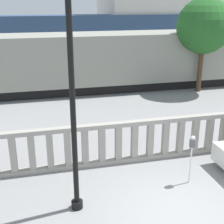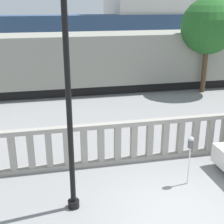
# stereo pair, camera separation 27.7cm
# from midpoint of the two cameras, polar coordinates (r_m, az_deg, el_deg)

# --- Properties ---
(ground_plane) EXTENTS (160.00, 160.00, 0.00)m
(ground_plane) POSITION_cam_midpoint_polar(r_m,az_deg,el_deg) (8.44, 11.20, -17.70)
(ground_plane) COLOR gray
(balustrade) EXTENTS (12.18, 0.24, 1.43)m
(balustrade) POSITION_cam_midpoint_polar(r_m,az_deg,el_deg) (10.39, 4.79, -5.20)
(balustrade) COLOR #9E998E
(balustrade) RESTS_ON ground
(lamppost) EXTENTS (0.31, 0.31, 6.70)m
(lamppost) POSITION_cam_midpoint_polar(r_m,az_deg,el_deg) (7.04, -8.58, 6.91)
(lamppost) COLOR black
(lamppost) RESTS_ON ground
(parking_meter) EXTENTS (0.17, 0.17, 1.50)m
(parking_meter) POSITION_cam_midpoint_polar(r_m,az_deg,el_deg) (9.13, 13.61, -5.94)
(parking_meter) COLOR silver
(parking_meter) RESTS_ON ground
(train_near) EXTENTS (27.36, 2.98, 3.91)m
(train_near) POSITION_cam_midpoint_polar(r_m,az_deg,el_deg) (18.44, -7.08, 9.10)
(train_near) COLOR black
(train_near) RESTS_ON ground
(train_far) EXTENTS (29.46, 2.65, 4.51)m
(train_far) POSITION_cam_midpoint_polar(r_m,az_deg,el_deg) (28.83, -8.55, 13.41)
(train_far) COLOR black
(train_far) RESTS_ON ground
(tree_left) EXTENTS (3.08, 3.08, 5.30)m
(tree_left) POSITION_cam_midpoint_polar(r_m,az_deg,el_deg) (18.64, 16.06, 14.85)
(tree_left) COLOR #4C3823
(tree_left) RESTS_ON ground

